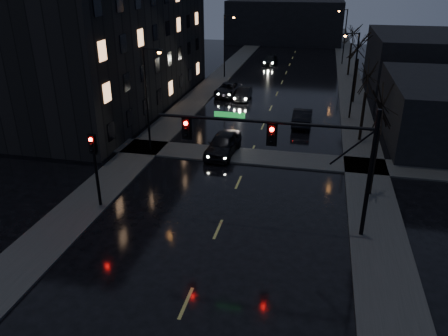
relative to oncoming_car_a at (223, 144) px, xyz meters
The scene contains 21 objects.
sidewalk_left 17.60m from the oncoming_car_a, 111.39° to the left, with size 3.00×140.00×0.12m, color #2D2D2B.
sidewalk_right 19.51m from the oncoming_car_a, 57.11° to the left, with size 3.00×140.00×0.12m, color #2D2D2B.
sidewalk_cross 2.23m from the oncoming_car_a, ahead, with size 40.00×3.00×0.12m, color #2D2D2B.
apartment_block 19.07m from the oncoming_car_a, 141.73° to the left, with size 12.00×30.00×12.00m, color black.
commercial_right_far 35.09m from the oncoming_car_a, 56.98° to the left, with size 12.00×18.00×6.00m, color black.
far_block 59.46m from the oncoming_car_a, 90.88° to the left, with size 22.00×10.00×8.00m, color black.
signal_mast 12.01m from the oncoming_car_a, 58.36° to the right, with size 11.11×0.41×7.00m.
signal_pole_left 11.26m from the oncoming_car_a, 119.33° to the right, with size 0.35×0.41×4.53m.
tree_near 12.66m from the oncoming_car_a, 23.82° to the right, with size 3.52×3.52×8.08m.
tree_mid_a 12.79m from the oncoming_car_a, 27.12° to the left, with size 3.30×3.30×7.58m.
tree_mid_b 21.09m from the oncoming_car_a, 58.88° to the left, with size 3.74×3.74×8.59m.
tree_far 33.49m from the oncoming_car_a, 71.52° to the left, with size 3.43×3.43×7.88m.
streetlight_l_near 6.78m from the oncoming_car_a, behind, with size 1.53×0.28×8.00m.
streetlight_l_far 27.22m from the oncoming_car_a, 101.77° to the left, with size 1.53×0.28×8.00m.
streetlight_r_mid 15.43m from the oncoming_car_a, 49.62° to the left, with size 1.53×0.28×8.00m.
streetlight_r_far 40.73m from the oncoming_car_a, 76.20° to the left, with size 1.53×0.28×8.00m.
oncoming_car_a is the anchor object (origin of this frame).
oncoming_car_b 16.16m from the oncoming_car_a, 94.56° to the left, with size 1.41×4.05×1.33m, color black.
oncoming_car_c 17.72m from the oncoming_car_a, 100.83° to the left, with size 2.32×5.04×1.40m, color black.
oncoming_car_d 36.77m from the oncoming_car_a, 91.33° to the left, with size 1.81×4.45×1.29m, color black.
lead_car 10.17m from the oncoming_car_a, 56.90° to the left, with size 1.65×4.73×1.56m, color black.
Camera 1 is at (4.74, -11.89, 12.85)m, focal length 35.00 mm.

